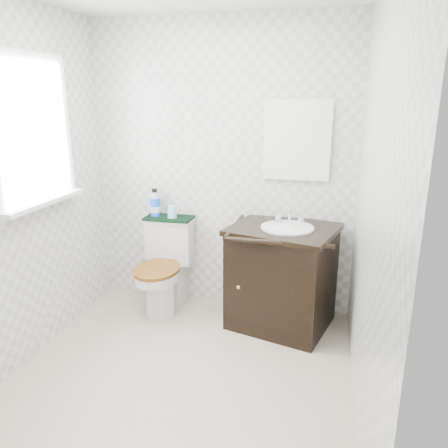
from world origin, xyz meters
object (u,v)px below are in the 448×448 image
at_px(toilet, 166,270).
at_px(trash_bin, 261,293).
at_px(cup, 172,212).
at_px(mouthwash_bottle, 155,203).
at_px(vanity, 282,274).

xyz_separation_m(toilet, trash_bin, (0.81, 0.13, -0.18)).
distance_m(trash_bin, cup, 1.03).
xyz_separation_m(toilet, mouthwash_bottle, (-0.13, 0.14, 0.56)).
relative_size(toilet, mouthwash_bottle, 3.21).
bearing_deg(vanity, cup, 169.64).
xyz_separation_m(toilet, cup, (0.03, 0.11, 0.50)).
height_order(mouthwash_bottle, cup, mouthwash_bottle).
distance_m(vanity, trash_bin, 0.39).
bearing_deg(cup, vanity, -10.36).
xyz_separation_m(trash_bin, cup, (-0.78, -0.02, 0.68)).
height_order(vanity, cup, vanity).
distance_m(toilet, trash_bin, 0.84).
bearing_deg(cup, trash_bin, 1.44).
xyz_separation_m(vanity, cup, (-0.97, 0.18, 0.40)).
relative_size(toilet, cup, 7.72).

